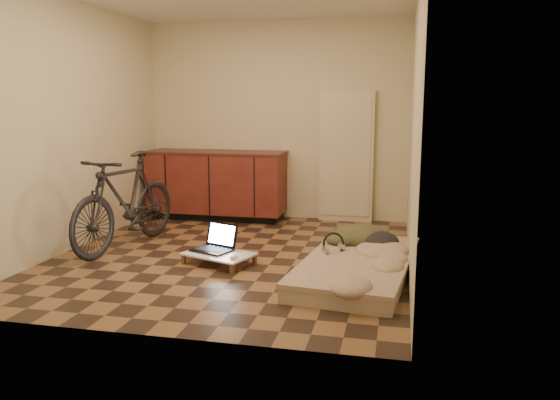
% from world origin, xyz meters
% --- Properties ---
extents(room_shell, '(3.50, 4.00, 2.60)m').
position_xyz_m(room_shell, '(0.00, 0.00, 1.30)').
color(room_shell, brown).
rests_on(room_shell, ground).
extents(cabinets, '(1.84, 0.62, 0.91)m').
position_xyz_m(cabinets, '(-0.75, 1.70, 0.47)').
color(cabinets, black).
rests_on(cabinets, ground).
extents(appliance_panel, '(0.70, 0.10, 1.70)m').
position_xyz_m(appliance_panel, '(0.95, 1.94, 0.85)').
color(appliance_panel, beige).
rests_on(appliance_panel, ground).
extents(bicycle, '(0.79, 1.80, 1.13)m').
position_xyz_m(bicycle, '(-1.20, 0.04, 0.56)').
color(bicycle, black).
rests_on(bicycle, ground).
extents(futon, '(1.13, 1.98, 0.16)m').
position_xyz_m(futon, '(1.30, -0.37, 0.08)').
color(futon, '#B5A691').
rests_on(futon, ground).
extents(clothing_pile, '(0.69, 0.60, 0.25)m').
position_xyz_m(clothing_pile, '(1.33, 0.20, 0.29)').
color(clothing_pile, '#3B3E24').
rests_on(clothing_pile, futon).
extents(headphones, '(0.33, 0.33, 0.17)m').
position_xyz_m(headphones, '(1.06, -0.23, 0.24)').
color(headphones, black).
rests_on(headphones, futon).
extents(lap_desk, '(0.75, 0.61, 0.11)m').
position_xyz_m(lap_desk, '(-0.04, -0.32, 0.09)').
color(lap_desk, brown).
rests_on(lap_desk, ground).
extents(laptop, '(0.46, 0.43, 0.25)m').
position_xyz_m(laptop, '(-0.12, -0.21, 0.16)').
color(laptop, black).
rests_on(laptop, lap_desk).
extents(mouse, '(0.09, 0.11, 0.03)m').
position_xyz_m(mouse, '(0.15, -0.47, 0.12)').
color(mouse, white).
rests_on(mouse, lap_desk).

